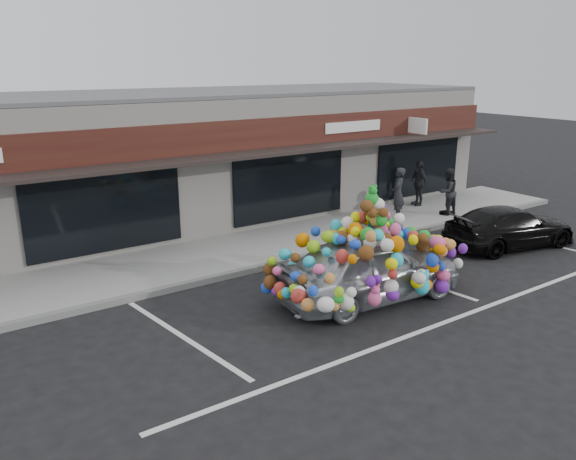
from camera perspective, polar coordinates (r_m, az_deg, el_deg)
ground at (r=12.85m, az=3.00°, el=-7.42°), size 90.00×90.00×0.00m
shop_building at (r=19.37m, az=-12.31°, el=7.16°), size 24.00×7.20×4.31m
sidewalk at (r=15.95m, az=-5.73°, el=-2.29°), size 26.00×3.00×0.15m
kerb at (r=14.73m, az=-2.90°, el=-3.87°), size 26.00×0.18×0.16m
parking_stripe_left at (r=11.54m, az=-10.61°, el=-10.62°), size 0.73×4.37×0.01m
parking_stripe_mid at (r=14.72m, az=11.26°, el=-4.50°), size 0.73×4.37×0.01m
parking_stripe_right at (r=18.80m, az=22.93°, el=-0.85°), size 0.73×4.37×0.01m
lane_line at (r=12.65m, az=16.79°, el=-8.53°), size 14.00×0.12×0.01m
toy_car at (r=12.83m, az=8.30°, el=-3.15°), size 3.18×4.84×2.73m
black_sedan at (r=17.71m, az=21.61°, el=0.28°), size 2.44×4.37×1.20m
pedestrian_a at (r=19.20m, az=11.11°, el=3.67°), size 0.76×0.71×1.74m
pedestrian_b at (r=20.13m, az=15.88°, el=3.78°), size 0.82×0.65×1.63m
pedestrian_c at (r=21.23m, az=13.13°, el=4.67°), size 1.05×0.65×1.66m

